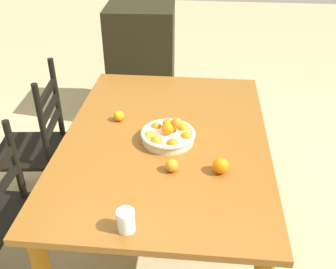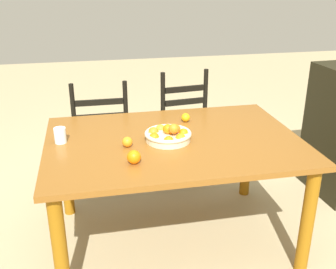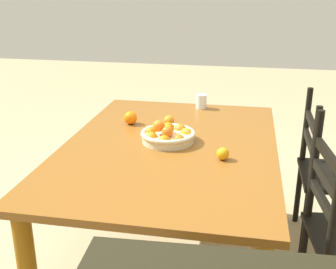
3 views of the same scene
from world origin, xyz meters
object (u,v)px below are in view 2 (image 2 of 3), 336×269
drinking_glass (60,135)px  fruit_bowl (168,135)px  orange_loose_2 (134,157)px  chair_by_cabinet (179,129)px  dining_table (173,154)px  chair_near_window (101,134)px  orange_loose_0 (127,142)px  orange_loose_1 (186,117)px

drinking_glass → fruit_bowl: bearing=-9.0°
orange_loose_2 → drinking_glass: bearing=137.1°
fruit_bowl → drinking_glass: 0.66m
drinking_glass → chair_by_cabinet: bearing=40.3°
dining_table → chair_near_window: size_ratio=1.69×
dining_table → fruit_bowl: fruit_bowl is taller
chair_by_cabinet → orange_loose_0: (-0.53, -0.92, 0.32)m
dining_table → orange_loose_0: bearing=-168.4°
orange_loose_0 → orange_loose_1: (0.44, 0.34, -0.00)m
orange_loose_1 → orange_loose_2: orange_loose_2 is taller
fruit_bowl → drinking_glass: bearing=171.0°
chair_by_cabinet → orange_loose_1: 0.67m
orange_loose_1 → drinking_glass: 0.85m
orange_loose_0 → orange_loose_1: orange_loose_0 is taller
chair_by_cabinet → dining_table: bearing=68.5°
chair_by_cabinet → drinking_glass: chair_by_cabinet is taller
fruit_bowl → orange_loose_0: (-0.26, -0.04, -0.01)m
chair_near_window → orange_loose_2: chair_near_window is taller
chair_by_cabinet → orange_loose_1: chair_by_cabinet is taller
chair_near_window → orange_loose_2: 1.26m
dining_table → orange_loose_2: (-0.28, -0.29, 0.14)m
orange_loose_2 → orange_loose_0: bearing=92.8°
dining_table → chair_by_cabinet: bearing=74.7°
drinking_glass → dining_table: bearing=-7.1°
dining_table → chair_near_window: chair_near_window is taller
chair_near_window → chair_by_cabinet: chair_by_cabinet is taller
chair_near_window → orange_loose_0: bearing=97.6°
chair_near_window → orange_loose_2: (0.14, -1.20, 0.34)m
dining_table → chair_near_window: (-0.42, 0.91, -0.20)m
chair_near_window → orange_loose_1: (0.57, -0.63, 0.33)m
fruit_bowl → orange_loose_2: 0.37m
orange_loose_0 → orange_loose_2: (0.01, -0.23, 0.01)m
chair_near_window → orange_loose_1: chair_near_window is taller
chair_by_cabinet → orange_loose_0: 1.11m
drinking_glass → chair_near_window: bearing=72.3°
fruit_bowl → orange_loose_0: 0.26m
chair_near_window → fruit_bowl: chair_near_window is taller
chair_by_cabinet → fruit_bowl: (-0.27, -0.88, 0.32)m
chair_near_window → drinking_glass: (-0.26, -0.83, 0.35)m
dining_table → drinking_glass: bearing=172.9°
orange_loose_1 → orange_loose_2: bearing=-127.0°
chair_near_window → orange_loose_0: chair_near_window is taller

